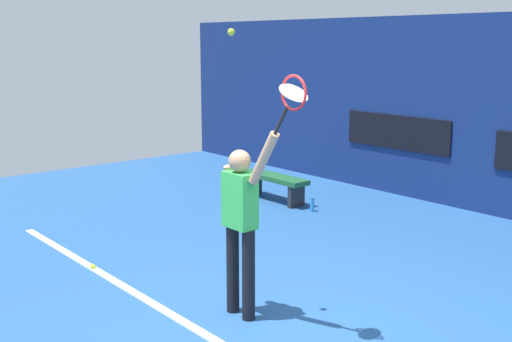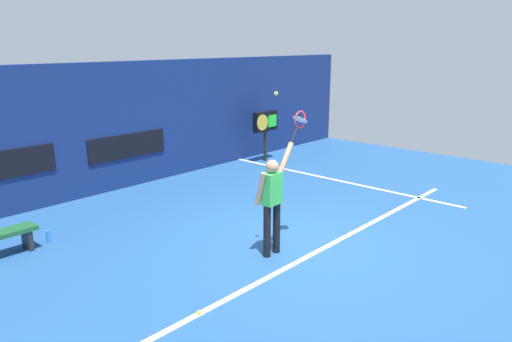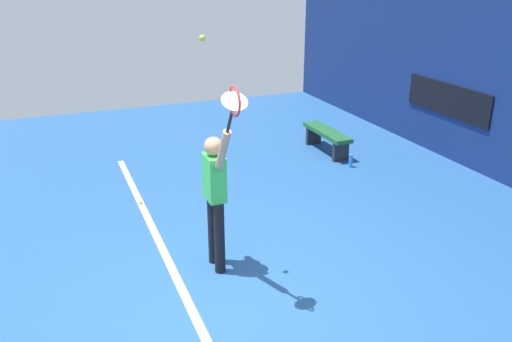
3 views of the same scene
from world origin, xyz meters
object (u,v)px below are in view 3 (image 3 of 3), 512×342
at_px(tennis_player, 215,192).
at_px(tennis_ball, 202,38).
at_px(spare_ball, 140,203).
at_px(tennis_racket, 234,104).
at_px(water_bottle, 351,161).
at_px(court_bench, 327,136).

distance_m(tennis_player, tennis_ball, 1.78).
xyz_separation_m(tennis_player, spare_ball, (-2.18, -0.55, -0.97)).
bearing_deg(tennis_ball, spare_ball, -167.67).
xyz_separation_m(tennis_racket, spare_ball, (-2.90, -0.55, -2.22)).
bearing_deg(tennis_player, tennis_ball, -106.74).
bearing_deg(tennis_ball, water_bottle, 124.22).
distance_m(tennis_ball, water_bottle, 4.96).
bearing_deg(spare_ball, tennis_player, 14.27).
bearing_deg(spare_ball, tennis_racket, 10.76).
height_order(court_bench, water_bottle, court_bench).
xyz_separation_m(water_bottle, spare_ball, (0.19, -3.93, -0.09)).
height_order(tennis_racket, court_bench, tennis_racket).
bearing_deg(spare_ball, court_bench, 105.87).
distance_m(tennis_ball, spare_ball, 3.53).
xyz_separation_m(tennis_player, tennis_ball, (-0.03, -0.08, 1.78)).
distance_m(tennis_racket, tennis_ball, 0.92).
bearing_deg(tennis_ball, court_bench, 133.43).
height_order(tennis_player, water_bottle, tennis_player).
bearing_deg(tennis_ball, tennis_racket, 6.08).
relative_size(tennis_player, tennis_ball, 28.31).
height_order(tennis_player, tennis_ball, tennis_ball).
height_order(tennis_racket, water_bottle, tennis_racket).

